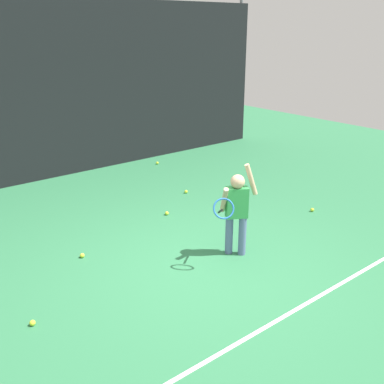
% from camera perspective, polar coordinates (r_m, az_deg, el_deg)
% --- Properties ---
extents(ground_plane, '(20.00, 20.00, 0.00)m').
position_cam_1_polar(ground_plane, '(6.28, 1.15, -9.40)').
color(ground_plane, '#2D7247').
extents(court_line_baseline, '(9.00, 0.05, 0.00)m').
position_cam_1_polar(court_line_baseline, '(5.41, 11.55, -15.23)').
color(court_line_baseline, white).
rests_on(court_line_baseline, ground).
extents(back_fence_windscreen, '(11.51, 0.08, 3.67)m').
position_cam_1_polar(back_fence_windscreen, '(9.92, -18.12, 11.96)').
color(back_fence_windscreen, black).
rests_on(back_fence_windscreen, ground).
extents(fence_post_2, '(0.09, 0.09, 3.82)m').
position_cam_1_polar(fence_post_2, '(10.77, -8.80, 13.69)').
color(fence_post_2, slate).
rests_on(fence_post_2, ground).
extents(fence_post_3, '(0.09, 0.09, 3.82)m').
position_cam_1_polar(fence_post_3, '(13.04, 5.98, 14.94)').
color(fence_post_3, slate).
rests_on(fence_post_3, ground).
extents(tennis_player, '(0.88, 0.54, 1.35)m').
position_cam_1_polar(tennis_player, '(6.31, 5.63, -1.99)').
color(tennis_player, slate).
rests_on(tennis_player, ground).
extents(tennis_ball_1, '(0.07, 0.07, 0.07)m').
position_cam_1_polar(tennis_ball_1, '(8.89, -0.76, 0.05)').
color(tennis_ball_1, '#CCE033').
rests_on(tennis_ball_1, ground).
extents(tennis_ball_2, '(0.07, 0.07, 0.07)m').
position_cam_1_polar(tennis_ball_2, '(10.80, -4.42, 3.70)').
color(tennis_ball_2, '#CCE033').
rests_on(tennis_ball_2, ground).
extents(tennis_ball_3, '(0.07, 0.07, 0.07)m').
position_cam_1_polar(tennis_ball_3, '(5.46, -19.58, -15.37)').
color(tennis_ball_3, '#CCE033').
rests_on(tennis_ball_3, ground).
extents(tennis_ball_4, '(0.07, 0.07, 0.07)m').
position_cam_1_polar(tennis_ball_4, '(7.88, -3.21, -2.70)').
color(tennis_ball_4, '#CCE033').
rests_on(tennis_ball_4, ground).
extents(tennis_ball_5, '(0.07, 0.07, 0.07)m').
position_cam_1_polar(tennis_ball_5, '(8.30, 15.01, -2.18)').
color(tennis_ball_5, '#CCE033').
rests_on(tennis_ball_5, ground).
extents(tennis_ball_6, '(0.07, 0.07, 0.07)m').
position_cam_1_polar(tennis_ball_6, '(6.67, -13.75, -7.82)').
color(tennis_ball_6, '#CCE033').
rests_on(tennis_ball_6, ground).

